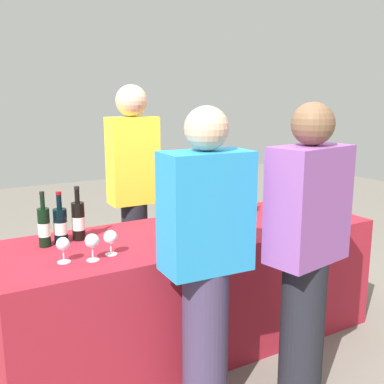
% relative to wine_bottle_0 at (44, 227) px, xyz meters
% --- Properties ---
extents(ground_plane, '(12.00, 12.00, 0.00)m').
position_rel_wine_bottle_0_xyz_m(ground_plane, '(0.87, -0.16, -0.87)').
color(ground_plane, slate).
extents(tasting_table, '(2.40, 0.82, 0.76)m').
position_rel_wine_bottle_0_xyz_m(tasting_table, '(0.87, -0.16, -0.49)').
color(tasting_table, maroon).
rests_on(tasting_table, ground_plane).
extents(wine_bottle_0, '(0.07, 0.07, 0.32)m').
position_rel_wine_bottle_0_xyz_m(wine_bottle_0, '(0.00, 0.00, 0.00)').
color(wine_bottle_0, black).
rests_on(wine_bottle_0, tasting_table).
extents(wine_bottle_1, '(0.08, 0.08, 0.30)m').
position_rel_wine_bottle_0_xyz_m(wine_bottle_1, '(0.09, 0.01, -0.01)').
color(wine_bottle_1, black).
rests_on(wine_bottle_1, tasting_table).
extents(wine_bottle_2, '(0.08, 0.08, 0.32)m').
position_rel_wine_bottle_0_xyz_m(wine_bottle_2, '(0.20, 0.03, 0.00)').
color(wine_bottle_2, black).
rests_on(wine_bottle_2, tasting_table).
extents(wine_bottle_3, '(0.07, 0.07, 0.32)m').
position_rel_wine_bottle_0_xyz_m(wine_bottle_3, '(0.81, -0.01, -0.00)').
color(wine_bottle_3, black).
rests_on(wine_bottle_3, tasting_table).
extents(wine_bottle_4, '(0.07, 0.07, 0.33)m').
position_rel_wine_bottle_0_xyz_m(wine_bottle_4, '(1.01, 0.05, 0.00)').
color(wine_bottle_4, black).
rests_on(wine_bottle_4, tasting_table).
extents(wine_bottle_5, '(0.07, 0.07, 0.31)m').
position_rel_wine_bottle_0_xyz_m(wine_bottle_5, '(1.10, 0.06, -0.00)').
color(wine_bottle_5, black).
rests_on(wine_bottle_5, tasting_table).
extents(wine_bottle_6, '(0.07, 0.07, 0.30)m').
position_rel_wine_bottle_0_xyz_m(wine_bottle_6, '(1.39, -0.03, -0.01)').
color(wine_bottle_6, black).
rests_on(wine_bottle_6, tasting_table).
extents(wine_bottle_7, '(0.07, 0.07, 0.31)m').
position_rel_wine_bottle_0_xyz_m(wine_bottle_7, '(1.58, -0.07, -0.00)').
color(wine_bottle_7, black).
rests_on(wine_bottle_7, tasting_table).
extents(wine_glass_0, '(0.07, 0.07, 0.13)m').
position_rel_wine_bottle_0_xyz_m(wine_glass_0, '(0.02, -0.31, -0.02)').
color(wine_glass_0, silver).
rests_on(wine_glass_0, tasting_table).
extents(wine_glass_1, '(0.07, 0.07, 0.14)m').
position_rel_wine_bottle_0_xyz_m(wine_glass_1, '(0.16, -0.36, -0.01)').
color(wine_glass_1, silver).
rests_on(wine_glass_1, tasting_table).
extents(wine_glass_2, '(0.07, 0.07, 0.14)m').
position_rel_wine_bottle_0_xyz_m(wine_glass_2, '(0.27, -0.32, -0.02)').
color(wine_glass_2, silver).
rests_on(wine_glass_2, tasting_table).
extents(wine_glass_3, '(0.07, 0.07, 0.14)m').
position_rel_wine_bottle_0_xyz_m(wine_glass_3, '(0.63, -0.24, -0.02)').
color(wine_glass_3, silver).
rests_on(wine_glass_3, tasting_table).
extents(wine_glass_4, '(0.06, 0.06, 0.13)m').
position_rel_wine_bottle_0_xyz_m(wine_glass_4, '(1.02, -0.26, -0.02)').
color(wine_glass_4, silver).
rests_on(wine_glass_4, tasting_table).
extents(wine_glass_5, '(0.07, 0.07, 0.13)m').
position_rel_wine_bottle_0_xyz_m(wine_glass_5, '(1.22, -0.27, -0.02)').
color(wine_glass_5, silver).
rests_on(wine_glass_5, tasting_table).
extents(server_pouring, '(0.35, 0.22, 1.67)m').
position_rel_wine_bottle_0_xyz_m(server_pouring, '(0.75, 0.48, 0.05)').
color(server_pouring, black).
rests_on(server_pouring, ground_plane).
extents(guest_0, '(0.43, 0.26, 1.55)m').
position_rel_wine_bottle_0_xyz_m(guest_0, '(0.59, -0.77, -0.04)').
color(guest_0, '#3F3351').
rests_on(guest_0, ground_plane).
extents(guest_1, '(0.45, 0.30, 1.57)m').
position_rel_wine_bottle_0_xyz_m(guest_1, '(1.08, -0.94, -0.04)').
color(guest_1, black).
rests_on(guest_1, ground_plane).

